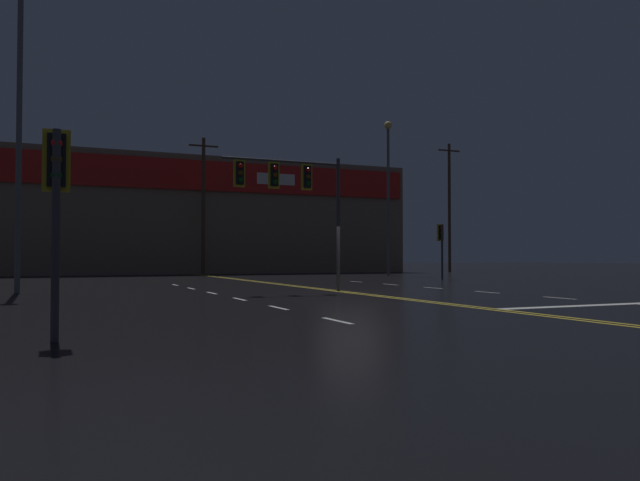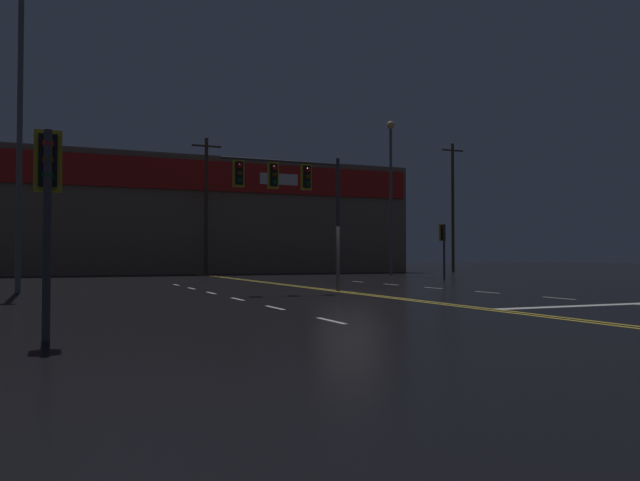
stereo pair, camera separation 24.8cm
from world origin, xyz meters
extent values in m
plane|color=black|center=(0.00, 0.00, 0.00)|extent=(200.00, 200.00, 0.00)
cube|color=gold|center=(-0.15, 0.00, 0.00)|extent=(0.12, 60.00, 0.01)
cube|color=gold|center=(0.15, 0.00, 0.00)|extent=(0.12, 60.00, 0.01)
cube|color=silver|center=(-4.78, -9.00, 0.00)|extent=(0.12, 1.40, 0.01)
cube|color=silver|center=(-4.78, -5.40, 0.00)|extent=(0.12, 1.40, 0.01)
cube|color=silver|center=(-4.78, -1.80, 0.00)|extent=(0.12, 1.40, 0.01)
cube|color=silver|center=(-4.78, 1.80, 0.00)|extent=(0.12, 1.40, 0.01)
cube|color=silver|center=(-4.78, 5.40, 0.00)|extent=(0.12, 1.40, 0.01)
cube|color=silver|center=(-4.78, 9.00, 0.00)|extent=(0.12, 1.40, 0.01)
cube|color=silver|center=(4.78, -5.40, 0.00)|extent=(0.12, 1.40, 0.01)
cube|color=silver|center=(4.78, -1.80, 0.00)|extent=(0.12, 1.40, 0.01)
cube|color=silver|center=(4.78, 1.80, 0.00)|extent=(0.12, 1.40, 0.01)
cube|color=silver|center=(4.78, 5.40, 0.00)|extent=(0.12, 1.40, 0.01)
cube|color=silver|center=(4.78, 9.00, 0.00)|extent=(0.12, 1.40, 0.01)
cube|color=silver|center=(4.78, -8.05, 0.00)|extent=(9.18, 0.40, 0.01)
cylinder|color=#38383D|center=(0.03, 1.16, 2.58)|extent=(0.14, 0.14, 5.15)
cylinder|color=#38383D|center=(-2.29, 1.16, 4.90)|extent=(4.63, 0.10, 0.10)
cube|color=black|center=(-1.30, 1.16, 4.36)|extent=(0.28, 0.24, 0.84)
cube|color=gold|center=(-1.30, 1.16, 4.36)|extent=(0.42, 0.08, 0.99)
sphere|color=red|center=(-1.30, 1.00, 4.61)|extent=(0.17, 0.17, 0.17)
sphere|color=#543707|center=(-1.30, 1.00, 4.36)|extent=(0.17, 0.17, 0.17)
sphere|color=#084513|center=(-1.30, 1.00, 4.11)|extent=(0.17, 0.17, 0.17)
cube|color=black|center=(-2.62, 1.16, 4.36)|extent=(0.28, 0.24, 0.84)
cube|color=gold|center=(-2.62, 1.16, 4.36)|extent=(0.42, 0.08, 0.99)
sphere|color=red|center=(-2.62, 1.00, 4.61)|extent=(0.17, 0.17, 0.17)
sphere|color=#543707|center=(-2.62, 1.00, 4.36)|extent=(0.17, 0.17, 0.17)
sphere|color=#084513|center=(-2.62, 1.00, 4.11)|extent=(0.17, 0.17, 0.17)
cube|color=black|center=(-3.95, 1.16, 4.36)|extent=(0.28, 0.24, 0.84)
cube|color=gold|center=(-3.95, 1.16, 4.36)|extent=(0.42, 0.08, 0.99)
sphere|color=red|center=(-3.95, 1.00, 4.61)|extent=(0.17, 0.17, 0.17)
sphere|color=#543707|center=(-3.95, 1.00, 4.36)|extent=(0.17, 0.17, 0.17)
sphere|color=#084513|center=(-3.95, 1.00, 4.11)|extent=(0.17, 0.17, 0.17)
cylinder|color=#38383D|center=(10.78, 9.77, 1.61)|extent=(0.13, 0.13, 3.22)
cube|color=black|center=(10.78, 9.95, 2.75)|extent=(0.28, 0.24, 0.84)
cube|color=gold|center=(10.78, 9.95, 2.75)|extent=(0.42, 0.08, 0.99)
sphere|color=red|center=(10.78, 9.79, 3.00)|extent=(0.17, 0.17, 0.17)
sphere|color=#543707|center=(10.78, 9.79, 2.75)|extent=(0.17, 0.17, 0.17)
sphere|color=#084513|center=(10.78, 9.79, 2.50)|extent=(0.17, 0.17, 0.17)
cylinder|color=#38383D|center=(-10.16, -10.13, 1.66)|extent=(0.13, 0.13, 3.32)
cube|color=black|center=(-10.16, -9.95, 2.85)|extent=(0.28, 0.24, 0.84)
cube|color=gold|center=(-10.16, -9.95, 2.85)|extent=(0.42, 0.08, 0.99)
sphere|color=red|center=(-10.16, -10.11, 3.10)|extent=(0.17, 0.17, 0.17)
sphere|color=#543707|center=(-10.16, -10.11, 2.85)|extent=(0.17, 0.17, 0.17)
sphere|color=#084513|center=(-10.16, -10.11, 2.60)|extent=(0.17, 0.17, 0.17)
cylinder|color=#59595E|center=(11.95, 18.07, 5.30)|extent=(0.20, 0.20, 10.60)
sphere|color=#F4C666|center=(11.95, 18.07, 10.77)|extent=(0.56, 0.56, 0.56)
cylinder|color=#59595E|center=(-11.31, 4.56, 5.83)|extent=(0.20, 0.20, 11.65)
cube|color=#7A6651|center=(0.00, 31.63, 4.59)|extent=(36.62, 10.00, 9.18)
cube|color=red|center=(0.00, 26.53, 7.58)|extent=(35.89, 0.20, 2.30)
cube|color=white|center=(6.41, 26.48, 7.58)|extent=(3.20, 0.16, 0.90)
cylinder|color=#4C3828|center=(0.27, 25.29, 5.12)|extent=(0.26, 0.26, 10.23)
cube|color=#4C3828|center=(0.27, 25.29, 9.63)|extent=(2.20, 0.12, 0.12)
cylinder|color=#4C3828|center=(22.30, 25.29, 5.69)|extent=(0.26, 0.26, 11.39)
cube|color=#4C3828|center=(22.30, 25.29, 10.79)|extent=(2.20, 0.12, 0.12)
camera|label=1|loc=(-10.26, -20.68, 1.32)|focal=35.00mm
camera|label=2|loc=(-10.03, -20.78, 1.32)|focal=35.00mm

